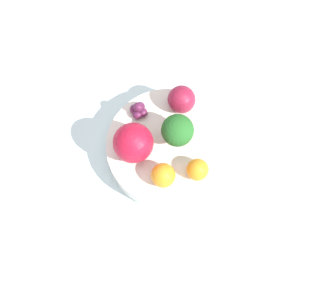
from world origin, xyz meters
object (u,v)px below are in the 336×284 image
at_px(apple_green, 133,143).
at_px(orange_back, 163,175).
at_px(orange_front, 198,170).
at_px(apple_red, 182,100).
at_px(grape_cluster, 139,110).
at_px(broccoli, 178,131).
at_px(bowl, 168,149).

relative_size(apple_green, orange_back, 1.66).
height_order(apple_green, orange_back, apple_green).
distance_m(orange_front, orange_back, 0.05).
xyz_separation_m(apple_red, apple_green, (-0.10, 0.05, 0.01)).
bearing_deg(grape_cluster, broccoli, -109.85).
height_order(broccoli, apple_red, broccoli).
bearing_deg(bowl, apple_red, -0.94).
bearing_deg(apple_red, bowl, 179.06).
height_order(bowl, apple_green, apple_green).
relative_size(bowl, grape_cluster, 6.46).
bearing_deg(orange_front, bowl, 60.93).
height_order(broccoli, grape_cluster, broccoli).
distance_m(apple_red, grape_cluster, 0.07).
bearing_deg(apple_red, grape_cluster, 117.94).
relative_size(bowl, orange_front, 5.79).
xyz_separation_m(bowl, broccoli, (0.01, -0.01, 0.06)).
relative_size(apple_red, orange_front, 1.32).
bearing_deg(broccoli, apple_red, 9.84).
bearing_deg(orange_back, bowl, 10.28).
height_order(apple_red, orange_back, apple_red).
relative_size(apple_green, grape_cluster, 2.05).
xyz_separation_m(bowl, apple_red, (0.07, -0.00, 0.04)).
distance_m(bowl, orange_back, 0.07).
bearing_deg(bowl, broccoli, -45.22).
bearing_deg(apple_green, broccoli, -58.41).
distance_m(broccoli, apple_green, 0.07).
xyz_separation_m(broccoli, orange_front, (-0.04, -0.05, -0.02)).
distance_m(apple_green, orange_front, 0.11).
bearing_deg(apple_green, apple_red, -26.91).
distance_m(broccoli, apple_red, 0.06).
distance_m(orange_back, grape_cluster, 0.12).
distance_m(bowl, orange_front, 0.08).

